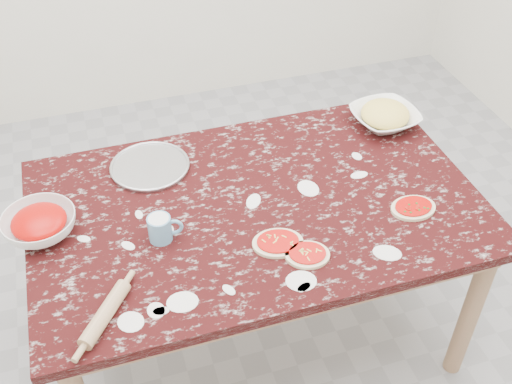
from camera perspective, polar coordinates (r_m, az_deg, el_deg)
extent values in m
plane|color=gray|center=(2.76, 0.00, -12.68)|extent=(4.00, 4.00, 0.00)
cube|color=black|center=(2.22, 0.00, -1.37)|extent=(1.60, 1.00, 0.04)
cube|color=#886C4D|center=(2.26, 0.00, -2.50)|extent=(1.50, 0.90, 0.08)
cylinder|color=#886C4D|center=(2.50, 19.28, -10.51)|extent=(0.07, 0.07, 0.71)
cylinder|color=#886C4D|center=(2.73, -17.35, -4.56)|extent=(0.07, 0.07, 0.71)
cylinder|color=#886C4D|center=(2.98, 10.82, 1.26)|extent=(0.07, 0.07, 0.71)
cylinder|color=#B2B2B7|center=(2.39, -9.81, 2.31)|extent=(0.38, 0.38, 0.01)
imported|color=white|center=(2.19, -19.42, -2.90)|extent=(0.33, 0.33, 0.08)
imported|color=white|center=(2.63, 11.84, 6.76)|extent=(0.29, 0.29, 0.07)
cylinder|color=#6199BE|center=(2.07, -8.91, -3.38)|extent=(0.08, 0.08, 0.09)
torus|color=#6199BE|center=(2.06, -7.64, -3.25)|extent=(0.07, 0.02, 0.06)
cylinder|color=silver|center=(2.04, -9.01, -2.72)|extent=(0.06, 0.06, 0.01)
ellipsoid|color=beige|center=(2.05, 2.04, -4.77)|extent=(0.19, 0.16, 0.01)
ellipsoid|color=red|center=(2.04, 2.04, -4.60)|extent=(0.16, 0.13, 0.00)
ellipsoid|color=beige|center=(2.02, 4.78, -5.84)|extent=(0.17, 0.16, 0.01)
ellipsoid|color=red|center=(2.01, 4.79, -5.67)|extent=(0.14, 0.13, 0.00)
ellipsoid|color=beige|center=(2.24, 14.37, -1.46)|extent=(0.17, 0.13, 0.01)
ellipsoid|color=red|center=(2.24, 14.41, -1.30)|extent=(0.14, 0.11, 0.00)
cylinder|color=tan|center=(1.89, -13.82, -10.90)|extent=(0.18, 0.22, 0.05)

